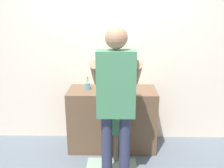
% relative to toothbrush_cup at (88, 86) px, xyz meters
% --- Properties ---
extents(ground_plane, '(14.00, 14.00, 0.00)m').
position_rel_toothbrush_cup_xyz_m(ground_plane, '(0.35, -0.31, -0.93)').
color(ground_plane, slate).
extents(back_wall, '(4.40, 0.08, 2.70)m').
position_rel_toothbrush_cup_xyz_m(back_wall, '(0.35, 0.31, 0.42)').
color(back_wall, beige).
rests_on(back_wall, ground).
extents(vanity_cabinet, '(1.23, 0.54, 0.88)m').
position_rel_toothbrush_cup_xyz_m(vanity_cabinet, '(0.35, -0.01, -0.49)').
color(vanity_cabinet, brown).
rests_on(vanity_cabinet, ground).
extents(sink_basin, '(0.39, 0.39, 0.11)m').
position_rel_toothbrush_cup_xyz_m(sink_basin, '(0.35, -0.03, 0.00)').
color(sink_basin, silver).
rests_on(sink_basin, vanity_cabinet).
extents(faucet, '(0.18, 0.14, 0.18)m').
position_rel_toothbrush_cup_xyz_m(faucet, '(0.35, 0.20, 0.03)').
color(faucet, '#B7BABF').
rests_on(faucet, vanity_cabinet).
extents(toothbrush_cup, '(0.07, 0.07, 0.21)m').
position_rel_toothbrush_cup_xyz_m(toothbrush_cup, '(0.00, 0.00, 0.00)').
color(toothbrush_cup, '#4C8EB2').
rests_on(toothbrush_cup, vanity_cabinet).
extents(bath_mat, '(0.64, 0.40, 0.02)m').
position_rel_toothbrush_cup_xyz_m(bath_mat, '(0.35, -0.56, -0.92)').
color(bath_mat, gray).
rests_on(bath_mat, ground).
extents(child_toddler, '(0.28, 0.28, 0.91)m').
position_rel_toothbrush_cup_xyz_m(child_toddler, '(0.35, -0.42, -0.39)').
color(child_toddler, '#6B5B4C').
rests_on(child_toddler, ground).
extents(adult_parent, '(0.55, 0.58, 1.78)m').
position_rel_toothbrush_cup_xyz_m(adult_parent, '(0.40, -0.74, 0.14)').
color(adult_parent, '#2D334C').
rests_on(adult_parent, ground).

